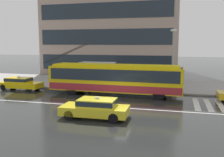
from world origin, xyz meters
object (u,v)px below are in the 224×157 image
(pedestrian_approaching_curb, at_px, (89,70))
(bus_shelter, at_px, (98,68))
(trolleybus, at_px, (115,78))
(taxi_oncoming_near, at_px, (96,107))
(taxi_queued_behind_bus, at_px, (20,83))
(pedestrian_at_shelter, at_px, (88,72))
(street_lamp, at_px, (173,55))

(pedestrian_approaching_curb, bearing_deg, bus_shelter, -37.93)
(trolleybus, xyz_separation_m, bus_shelter, (-2.71, 3.41, 0.54))
(trolleybus, height_order, pedestrian_approaching_curb, trolleybus)
(taxi_oncoming_near, height_order, bus_shelter, bus_shelter)
(trolleybus, distance_m, taxi_queued_behind_bus, 10.40)
(pedestrian_at_shelter, bearing_deg, trolleybus, -35.17)
(trolleybus, relative_size, taxi_oncoming_near, 3.08)
(trolleybus, relative_size, pedestrian_at_shelter, 6.56)
(trolleybus, distance_m, street_lamp, 5.94)
(pedestrian_at_shelter, height_order, street_lamp, street_lamp)
(bus_shelter, xyz_separation_m, pedestrian_at_shelter, (-0.83, -0.92, -0.30))
(taxi_oncoming_near, height_order, pedestrian_at_shelter, pedestrian_at_shelter)
(street_lamp, bearing_deg, taxi_oncoming_near, -114.84)
(taxi_queued_behind_bus, height_order, street_lamp, street_lamp)
(pedestrian_approaching_curb, xyz_separation_m, street_lamp, (9.39, -2.54, 1.93))
(pedestrian_at_shelter, relative_size, pedestrian_approaching_curb, 1.02)
(pedestrian_at_shelter, xyz_separation_m, street_lamp, (8.68, -0.42, 1.91))
(street_lamp, bearing_deg, trolleybus, -158.01)
(taxi_queued_behind_bus, xyz_separation_m, taxi_oncoming_near, (11.00, -7.92, -0.00))
(taxi_oncoming_near, xyz_separation_m, bus_shelter, (-3.35, 11.07, 1.42))
(bus_shelter, bearing_deg, trolleybus, -51.53)
(bus_shelter, xyz_separation_m, street_lamp, (7.85, -1.34, 1.61))
(bus_shelter, distance_m, pedestrian_approaching_curb, 1.98)
(street_lamp, bearing_deg, bus_shelter, 170.33)
(pedestrian_at_shelter, height_order, pedestrian_approaching_curb, pedestrian_at_shelter)
(taxi_oncoming_near, bearing_deg, taxi_queued_behind_bus, 144.23)
(taxi_queued_behind_bus, relative_size, pedestrian_at_shelter, 2.20)
(bus_shelter, height_order, pedestrian_at_shelter, bus_shelter)
(taxi_oncoming_near, xyz_separation_m, street_lamp, (4.50, 9.73, 3.02))
(taxi_oncoming_near, distance_m, pedestrian_approaching_curb, 13.25)
(taxi_oncoming_near, height_order, street_lamp, street_lamp)
(taxi_oncoming_near, bearing_deg, bus_shelter, 106.82)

